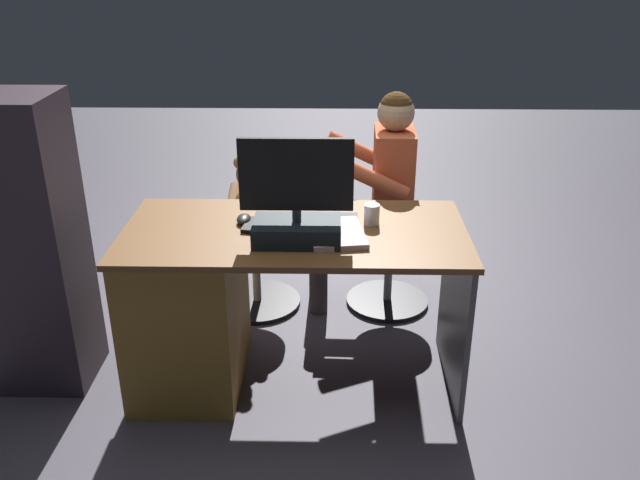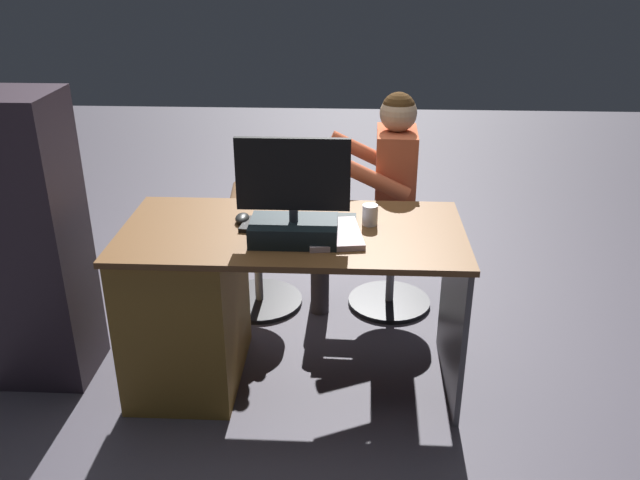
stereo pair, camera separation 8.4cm
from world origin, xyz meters
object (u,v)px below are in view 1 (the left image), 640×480
Objects in this scene: keyboard at (309,220)px; desk at (210,301)px; visitor_chair at (389,257)px; tv_remote at (250,225)px; person at (375,185)px; monitor at (297,211)px; cup at (372,214)px; computer_mouse at (244,219)px; teddy_bear at (253,194)px; office_chair_teddy at (256,259)px.

desk is at bearing 10.07° from keyboard.
desk is at bearing 39.59° from visitor_chair.
person reaches higher than tv_remote.
keyboard is (-0.04, -0.19, -0.12)m from monitor.
cup is at bearing -174.48° from desk.
computer_mouse is 0.55m from cup.
computer_mouse is 0.88m from person.
cup reaches higher than desk.
tv_remote is (0.21, -0.14, -0.12)m from monitor.
tv_remote is at bearing 95.59° from teddy_bear.
keyboard is at bearing -160.30° from tv_remote.
desk is at bearing 15.98° from tv_remote.
office_chair_teddy is 0.40× the size of person.
person reaches higher than office_chair_teddy.
desk is 3.45× the size of keyboard.
desk is at bearing 5.52° from cup.
office_chair_teddy is 1.00× the size of visitor_chair.
monitor reaches higher than keyboard.
office_chair_teddy is at bearing -100.47° from desk.
keyboard is 0.27m from cup.
person is (-0.60, -0.63, -0.07)m from computer_mouse.
cup is 0.19× the size of visitor_chair.
computer_mouse is at bearing -156.84° from desk.
visitor_chair is (-0.66, -0.68, -0.47)m from tv_remote.
person reaches higher than monitor.
monitor is 2.99× the size of tv_remote.
desk is 16.35× the size of cup.
teddy_bear is (0.27, -0.80, -0.23)m from monitor.
cup is 0.52m from tv_remote.
desk is 0.70m from office_chair_teddy.
visitor_chair is at bearing -119.14° from monitor.
person is at bearing -179.40° from teddy_bear.
keyboard is 0.88× the size of office_chair_teddy.
office_chair_teddy is (0.03, -0.61, -0.49)m from computer_mouse.
tv_remote is 0.39× the size of teddy_bear.
person is at bearing -117.26° from keyboard.
tv_remote is at bearing 11.68° from keyboard.
cup is at bearing 77.26° from visitor_chair.
visitor_chair is (-0.14, -0.64, -0.51)m from cup.
tv_remote is 0.89m from person.
monitor is 0.38× the size of person.
desk is 0.63m from monitor.
cup is 0.59× the size of tv_remote.
cup reaches higher than keyboard.
computer_mouse is at bearing 46.46° from person.
office_chair_teddy is 0.76m from person.
tv_remote is 1.06m from visitor_chair.
desk is at bearing -15.43° from monitor.
keyboard is at bearing -2.10° from cup.
teddy_bear reaches higher than keyboard.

